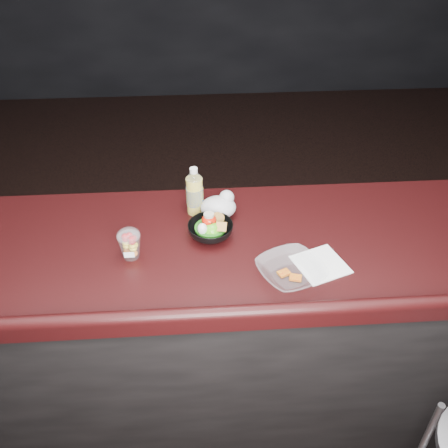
{
  "coord_description": "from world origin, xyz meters",
  "views": [
    {
      "loc": [
        -0.1,
        -1.07,
        2.18
      ],
      "look_at": [
        -0.0,
        0.31,
        1.1
      ],
      "focal_mm": 40.0,
      "sensor_mm": 36.0,
      "label": 1
    }
  ],
  "objects": [
    {
      "name": "room_shell",
      "position": [
        0.0,
        0.0,
        1.83
      ],
      "size": [
        8.0,
        8.0,
        8.0
      ],
      "color": "black",
      "rests_on": "ground"
    },
    {
      "name": "counter",
      "position": [
        0.0,
        0.3,
        0.51
      ],
      "size": [
        4.06,
        0.71,
        1.02
      ],
      "color": "black",
      "rests_on": "ground"
    },
    {
      "name": "fruit_cup",
      "position": [
        -0.33,
        0.25,
        1.08
      ],
      "size": [
        0.08,
        0.08,
        0.11
      ],
      "color": "white",
      "rests_on": "counter"
    },
    {
      "name": "snack_bowl",
      "position": [
        -0.05,
        0.35,
        1.05
      ],
      "size": [
        0.18,
        0.18,
        0.09
      ],
      "rotation": [
        0.0,
        0.0,
        0.12
      ],
      "color": "black",
      "rests_on": "counter"
    },
    {
      "name": "green_apple",
      "position": [
        -0.04,
        0.33,
        1.05
      ],
      "size": [
        0.07,
        0.07,
        0.07
      ],
      "color": "#318D10",
      "rests_on": "counter"
    },
    {
      "name": "lemonade_bottle",
      "position": [
        -0.1,
        0.5,
        1.1
      ],
      "size": [
        0.07,
        0.07,
        0.2
      ],
      "color": "yellow",
      "rests_on": "counter"
    },
    {
      "name": "plastic_bag",
      "position": [
        -0.01,
        0.47,
        1.06
      ],
      "size": [
        0.14,
        0.11,
        0.1
      ],
      "color": "silver",
      "rests_on": "counter"
    },
    {
      "name": "takeout_bowl",
      "position": [
        0.2,
        0.11,
        1.05
      ],
      "size": [
        0.28,
        0.28,
        0.05
      ],
      "rotation": [
        0.0,
        0.0,
        0.42
      ],
      "color": "silver",
      "rests_on": "counter"
    },
    {
      "name": "paper_napkin",
      "position": [
        0.32,
        0.16,
        1.02
      ],
      "size": [
        0.21,
        0.21,
        0.0
      ],
      "primitive_type": "cube",
      "rotation": [
        0.0,
        0.0,
        0.35
      ],
      "color": "white",
      "rests_on": "counter"
    }
  ]
}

